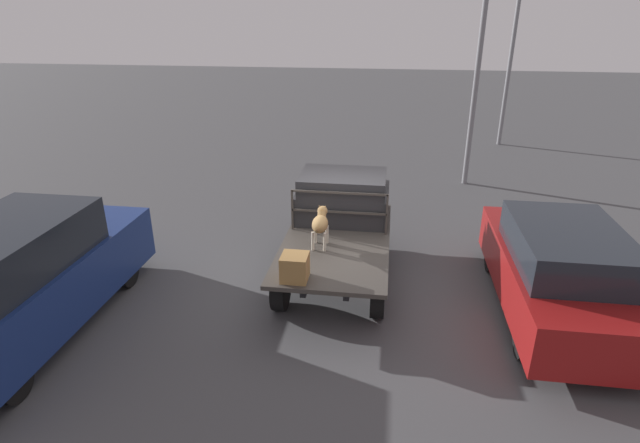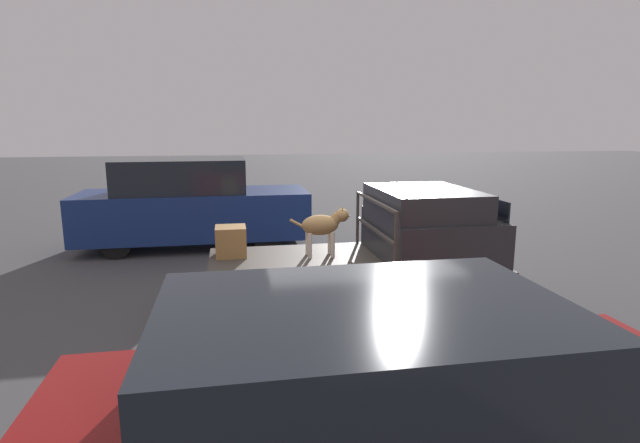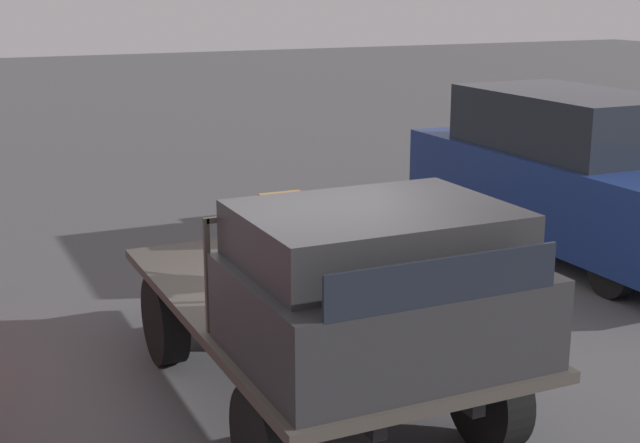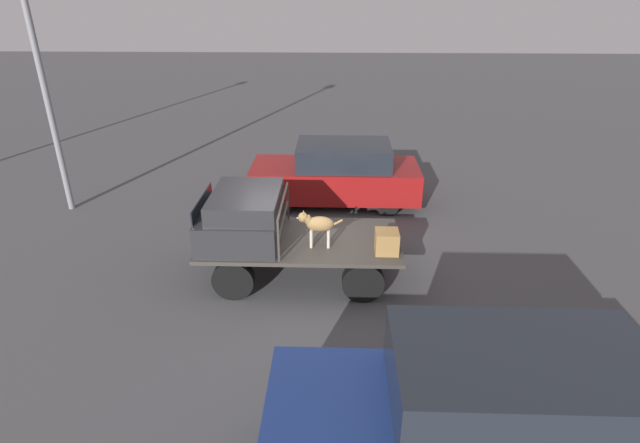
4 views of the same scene
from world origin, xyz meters
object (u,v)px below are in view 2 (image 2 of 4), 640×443
Objects in this scene: cargo_crate at (231,241)px; parked_sedan at (387,427)px; flatbed_truck at (351,275)px; parked_pickup_far at (192,204)px; dog at (324,225)px.

cargo_crate is 4.59m from parked_sedan.
parked_pickup_far is at bearing 117.92° from flatbed_truck.
flatbed_truck is 1.83m from cargo_crate.
cargo_crate is at bearing -89.93° from parked_pickup_far.
dog is at bearing -75.26° from parked_pickup_far.
flatbed_truck is at bearing -73.29° from parked_pickup_far.
cargo_crate is at bearing -177.93° from dog.
dog is (-0.34, 0.28, 0.71)m from flatbed_truck.
parked_sedan reaches higher than cargo_crate.
parked_sedan is (-0.39, -4.24, -0.48)m from dog.
parked_pickup_far is (-2.56, 4.83, 0.36)m from flatbed_truck.
flatbed_truck is at bearing -16.90° from cargo_crate.
flatbed_truck is 0.79× the size of parked_pickup_far.
flatbed_truck is 9.13× the size of cargo_crate.
parked_pickup_far reaches higher than parked_sedan.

